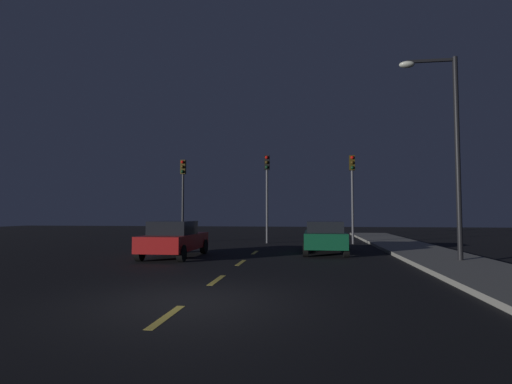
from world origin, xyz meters
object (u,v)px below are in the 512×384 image
traffic_signal_center (267,182)px  car_adjacent_lane (174,239)px  traffic_signal_left (183,185)px  car_stopped_ahead (325,237)px  street_lamp_right (448,138)px  traffic_signal_right (352,182)px

traffic_signal_center → car_adjacent_lane: bearing=-109.9°
traffic_signal_left → car_stopped_ahead: traffic_signal_left is taller
traffic_signal_left → car_adjacent_lane: 9.02m
street_lamp_right → traffic_signal_right: bearing=105.0°
traffic_signal_right → street_lamp_right: street_lamp_right is taller
traffic_signal_right → car_adjacent_lane: (-8.10, -8.22, -2.92)m
traffic_signal_right → car_stopped_ahead: traffic_signal_right is taller
traffic_signal_center → street_lamp_right: bearing=-50.1°
traffic_signal_center → car_adjacent_lane: (-2.98, -8.22, -2.99)m
traffic_signal_left → street_lamp_right: (12.87, -9.03, 0.89)m
car_adjacent_lane → traffic_signal_center: bearing=70.1°
car_adjacent_lane → street_lamp_right: size_ratio=0.56×
traffic_signal_center → traffic_signal_left: bearing=-180.0°
traffic_signal_center → traffic_signal_right: traffic_signal_center is taller
traffic_signal_right → street_lamp_right: size_ratio=0.70×
traffic_signal_left → traffic_signal_right: traffic_signal_right is taller
traffic_signal_center → street_lamp_right: 11.79m
car_adjacent_lane → street_lamp_right: street_lamp_right is taller
traffic_signal_center → car_stopped_ahead: bearing=-60.6°
traffic_signal_center → car_stopped_ahead: size_ratio=1.23×
traffic_signal_left → street_lamp_right: street_lamp_right is taller
traffic_signal_center → car_stopped_ahead: traffic_signal_center is taller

